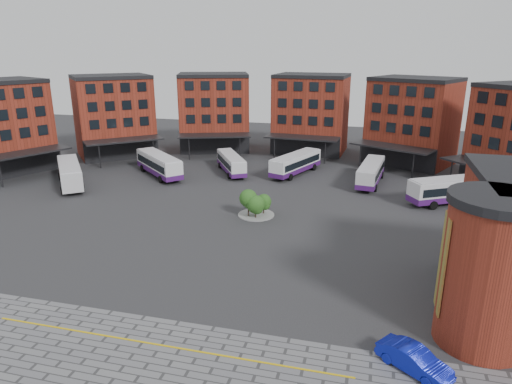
% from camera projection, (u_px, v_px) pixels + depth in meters
% --- Properties ---
extents(ground, '(160.00, 160.00, 0.00)m').
position_uv_depth(ground, '(206.00, 255.00, 44.48)').
color(ground, '#28282B').
rests_on(ground, ground).
extents(yellow_line, '(26.00, 0.15, 0.02)m').
position_uv_depth(yellow_line, '(161.00, 345.00, 31.09)').
color(yellow_line, gold).
rests_on(yellow_line, paving_zone).
extents(main_building, '(94.14, 42.48, 14.60)m').
position_uv_depth(main_building, '(256.00, 121.00, 78.69)').
color(main_building, maroon).
rests_on(main_building, ground).
extents(tree_island, '(4.40, 4.40, 3.37)m').
position_uv_depth(tree_island, '(255.00, 203.00, 54.11)').
color(tree_island, gray).
rests_on(tree_island, ground).
extents(bus_a, '(9.75, 11.17, 3.43)m').
position_uv_depth(bus_a, '(70.00, 172.00, 66.19)').
color(bus_a, silver).
rests_on(bus_a, ground).
extents(bus_b, '(10.93, 10.29, 3.44)m').
position_uv_depth(bus_b, '(159.00, 164.00, 71.32)').
color(bus_b, silver).
rests_on(bus_b, ground).
extents(bus_c, '(7.53, 10.35, 2.98)m').
position_uv_depth(bus_c, '(231.00, 163.00, 73.12)').
color(bus_c, silver).
rests_on(bus_c, ground).
extents(bus_d, '(6.69, 11.77, 3.27)m').
position_uv_depth(bus_d, '(296.00, 163.00, 72.32)').
color(bus_d, white).
rests_on(bus_d, ground).
extents(bus_e, '(4.01, 11.65, 3.22)m').
position_uv_depth(bus_e, '(371.00, 172.00, 67.17)').
color(bus_e, silver).
rests_on(bus_e, ground).
extents(bus_f, '(11.95, 8.58, 3.44)m').
position_uv_depth(bus_f, '(454.00, 190.00, 58.71)').
color(bus_f, silver).
rests_on(bus_f, ground).
extents(blue_car, '(4.85, 4.17, 1.58)m').
position_uv_depth(blue_car, '(414.00, 360.00, 28.48)').
color(blue_car, '#0D19AF').
rests_on(blue_car, ground).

